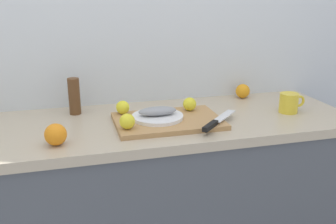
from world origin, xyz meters
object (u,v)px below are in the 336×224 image
Objects in this scene: fish_fillet at (158,111)px; pepper_mill at (74,96)px; lemon_0 at (190,104)px; coffee_mug_0 at (289,103)px; cutting_board at (168,121)px; white_plate at (158,117)px; chef_knife at (216,122)px.

pepper_mill reaches higher than fish_fillet.
coffee_mug_0 is (0.45, -0.09, -0.00)m from lemon_0.
fish_fillet is at bearing 159.62° from cutting_board.
lemon_0 is 0.52m from pepper_mill.
white_plate is at bearing -90.00° from fish_fillet.
lemon_0 reaches higher than chef_knife.
cutting_board is at bearing -32.09° from pepper_mill.
fish_fillet is 0.40m from pepper_mill.
white_plate reaches higher than cutting_board.
lemon_0 is 0.46m from coffee_mug_0.
chef_knife is at bearing -32.12° from fish_fillet.
coffee_mug_0 reaches higher than chef_knife.
cutting_board is 7.40× the size of lemon_0.
pepper_mill is (-0.33, 0.22, 0.03)m from fish_fillet.
lemon_0 is at bearing 35.14° from cutting_board.
fish_fillet reaches higher than chef_knife.
cutting_board is 2.73× the size of fish_fillet.
white_plate is (-0.04, 0.02, 0.02)m from cutting_board.
white_plate is at bearing -156.52° from lemon_0.
coffee_mug_0 is (0.58, 0.00, 0.04)m from cutting_board.
fish_fillet is 0.18m from lemon_0.
cutting_board is 3.57× the size of coffee_mug_0.
coffee_mug_0 reaches higher than white_plate.
cutting_board is at bearing 100.25° from chef_knife.
coffee_mug_0 reaches higher than cutting_board.
chef_knife is 0.21m from lemon_0.
fish_fillet is 0.62m from coffee_mug_0.
white_plate is 0.62m from coffee_mug_0.
pepper_mill reaches higher than cutting_board.
chef_knife is at bearing -32.90° from pepper_mill.
fish_fillet is at bearing 90.00° from white_plate.
lemon_0 is at bearing -16.45° from pepper_mill.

